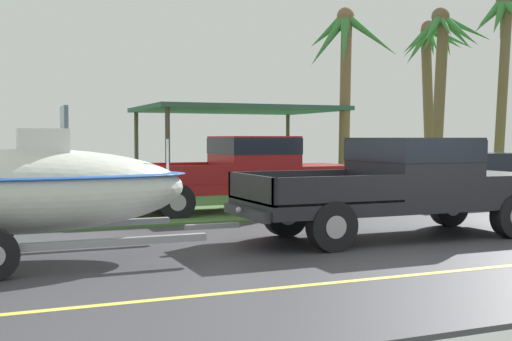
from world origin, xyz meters
TOP-DOWN VIEW (x-y plane):
  - ground at (0.00, 8.38)m, footprint 36.00×22.00m
  - pickup_truck_towing at (0.48, 1.04)m, footprint 5.82×2.02m
  - boat_on_trailer at (-6.11, 1.04)m, footprint 5.84×2.37m
  - parked_pickup_background at (-0.73, 5.69)m, footprint 5.85×1.98m
  - parked_sedan_far at (5.86, 5.43)m, footprint 4.77×1.91m
  - carport_awning at (1.07, 11.49)m, footprint 6.27×4.67m
  - palm_tree_near_left at (11.07, 10.00)m, footprint 2.85×2.99m
  - palm_tree_near_right at (9.51, 11.65)m, footprint 3.31×3.63m
  - palm_tree_mid at (10.58, 13.71)m, footprint 2.92×2.90m
  - palm_tree_far_left at (3.99, 9.33)m, footprint 3.24×3.04m

SIDE VIEW (x-z plane):
  - ground at x=0.00m, z-range -0.07..0.04m
  - parked_sedan_far at x=5.86m, z-range -0.02..1.36m
  - pickup_truck_towing at x=0.48m, z-range 0.11..1.90m
  - parked_pickup_background at x=-0.73m, z-range 0.11..1.93m
  - boat_on_trailer at x=-6.11m, z-range -0.08..2.17m
  - carport_awning at x=1.07m, z-range 1.26..4.07m
  - palm_tree_far_left at x=3.99m, z-range 1.41..7.33m
  - palm_tree_mid at x=10.58m, z-range 1.59..8.29m
  - palm_tree_near_right at x=9.51m, z-range 1.63..8.38m
  - palm_tree_near_left at x=11.07m, z-range 1.86..8.97m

